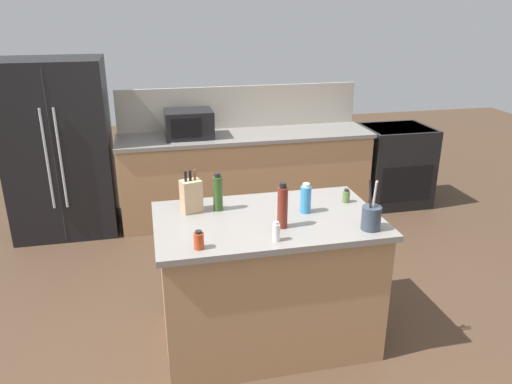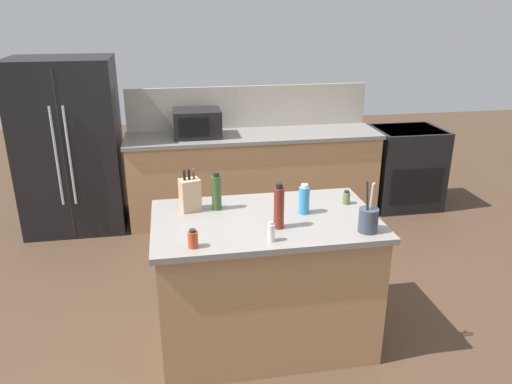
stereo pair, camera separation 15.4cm
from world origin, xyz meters
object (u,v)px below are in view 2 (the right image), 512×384
at_px(spice_jar_oregano, 346,198).
at_px(salt_shaker, 271,232).
at_px(knife_block, 190,195).
at_px(utensil_crock, 368,219).
at_px(vinegar_bottle, 279,207).
at_px(microwave, 197,123).
at_px(spice_jar_paprika, 193,239).
at_px(dish_soap_bottle, 304,200).
at_px(olive_oil_bottle, 217,192).
at_px(range_oven, 405,167).
at_px(refrigerator, 70,146).

height_order(spice_jar_oregano, salt_shaker, salt_shaker).
distance_m(knife_block, spice_jar_oregano, 1.08).
height_order(utensil_crock, salt_shaker, utensil_crock).
xyz_separation_m(spice_jar_oregano, vinegar_bottle, (-0.55, -0.31, 0.09)).
xyz_separation_m(microwave, knife_block, (-0.17, -1.98, -0.03)).
bearing_deg(spice_jar_paprika, spice_jar_oregano, 23.77).
distance_m(dish_soap_bottle, salt_shaker, 0.48).
bearing_deg(spice_jar_paprika, olive_oil_bottle, 70.43).
bearing_deg(range_oven, olive_oil_bottle, -139.99).
distance_m(spice_jar_oregano, salt_shaker, 0.80).
relative_size(vinegar_bottle, salt_shaker, 2.40).
relative_size(range_oven, vinegar_bottle, 3.13).
bearing_deg(range_oven, microwave, 180.00).
height_order(microwave, spice_jar_paprika, microwave).
bearing_deg(utensil_crock, microwave, 109.35).
bearing_deg(knife_block, salt_shaker, -67.14).
bearing_deg(olive_oil_bottle, microwave, 90.08).
bearing_deg(refrigerator, spice_jar_paprika, -66.74).
bearing_deg(knife_block, olive_oil_bottle, -20.12).
bearing_deg(utensil_crock, dish_soap_bottle, 132.52).
bearing_deg(olive_oil_bottle, spice_jar_paprika, -109.57).
bearing_deg(spice_jar_paprika, dish_soap_bottle, 26.14).
height_order(refrigerator, vinegar_bottle, refrigerator).
relative_size(range_oven, microwave, 1.89).
distance_m(microwave, olive_oil_bottle, 1.99).
bearing_deg(olive_oil_bottle, vinegar_bottle, -46.15).
height_order(dish_soap_bottle, spice_jar_oregano, dish_soap_bottle).
xyz_separation_m(utensil_crock, spice_jar_oregano, (0.02, 0.45, -0.04)).
relative_size(utensil_crock, dish_soap_bottle, 1.56).
distance_m(utensil_crock, vinegar_bottle, 0.55).
xyz_separation_m(range_oven, utensil_crock, (-1.50, -2.50, 0.56)).
relative_size(range_oven, spice_jar_paprika, 8.24).
xyz_separation_m(range_oven, microwave, (-2.38, 0.00, 0.61)).
distance_m(microwave, vinegar_bottle, 2.38).
bearing_deg(range_oven, dish_soap_bottle, -129.97).
bearing_deg(microwave, knife_block, -95.03).
distance_m(refrigerator, dish_soap_bottle, 2.90).
xyz_separation_m(spice_jar_paprika, salt_shaker, (0.46, 0.00, 0.01)).
height_order(range_oven, microwave, microwave).
relative_size(refrigerator, knife_block, 6.08).
bearing_deg(olive_oil_bottle, dish_soap_bottle, -16.63).
bearing_deg(dish_soap_bottle, vinegar_bottle, -137.61).
bearing_deg(spice_jar_paprika, utensil_crock, 1.55).
relative_size(spice_jar_oregano, spice_jar_paprika, 0.87).
height_order(refrigerator, spice_jar_paprika, refrigerator).
xyz_separation_m(microwave, spice_jar_paprika, (-0.19, -2.53, -0.09)).
bearing_deg(refrigerator, vinegar_bottle, -55.56).
xyz_separation_m(microwave, vinegar_bottle, (0.35, -2.36, -0.00)).
xyz_separation_m(range_oven, dish_soap_bottle, (-1.81, -2.16, 0.57)).
bearing_deg(vinegar_bottle, range_oven, 49.32).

